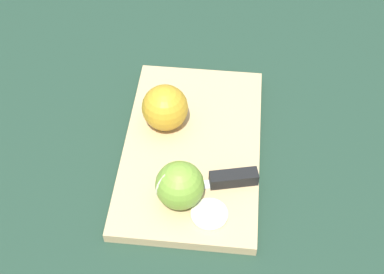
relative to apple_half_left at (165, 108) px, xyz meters
name	(u,v)px	position (x,y,z in m)	size (l,w,h in m)	color
ground_plane	(192,152)	(0.04, 0.06, -0.06)	(4.00, 4.00, 0.00)	#1E3828
cutting_board	(192,148)	(0.04, 0.06, -0.05)	(0.40, 0.28, 0.02)	tan
apple_half_left	(165,108)	(0.00, 0.00, 0.00)	(0.08, 0.08, 0.08)	gold
apple_half_right	(180,185)	(0.15, 0.06, 0.00)	(0.08, 0.08, 0.08)	olive
knife	(230,179)	(0.10, 0.13, -0.03)	(0.07, 0.15, 0.02)	silver
apple_slice	(209,215)	(0.17, 0.11, -0.04)	(0.06, 0.06, 0.01)	beige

